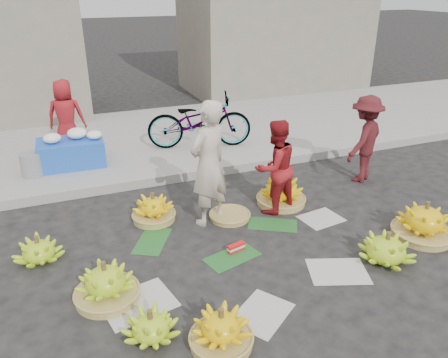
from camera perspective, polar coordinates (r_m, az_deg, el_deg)
name	(u,v)px	position (r m, az deg, el deg)	size (l,w,h in m)	color
ground	(233,247)	(5.44, 1.24, -8.85)	(80.00, 80.00, 0.00)	black
curb	(182,175)	(7.24, -5.53, 0.57)	(40.00, 0.25, 0.15)	gray
sidewalk	(152,137)	(9.16, -9.32, 5.39)	(40.00, 4.00, 0.12)	gray
building_right	(275,1)	(13.46, 6.65, 22.12)	(5.00, 3.00, 5.00)	gray
newspaper_scatter	(262,285)	(4.85, 5.02, -13.59)	(3.20, 1.80, 0.00)	beige
banana_leaves	(220,240)	(5.57, -0.53, -7.98)	(2.00, 1.00, 0.00)	#1B5222
banana_bunch_0	(106,283)	(4.70, -15.17, -13.00)	(0.66, 0.66, 0.45)	#9D8342
banana_bunch_1	(151,326)	(4.22, -9.53, -18.45)	(0.52, 0.52, 0.31)	#89BE1B
banana_bunch_2	(221,330)	(4.09, -0.38, -19.13)	(0.56, 0.56, 0.40)	#9D8342
banana_bunch_3	(386,248)	(5.44, 20.42, -8.47)	(0.63, 0.63, 0.39)	#89BE1B
banana_bunch_4	(424,221)	(6.09, 24.67, -5.06)	(0.85, 0.85, 0.50)	#9D8342
banana_bunch_5	(281,190)	(6.42, 7.52, -1.50)	(0.76, 0.76, 0.48)	#9D8342
banana_bunch_6	(39,250)	(5.56, -23.06, -8.53)	(0.66, 0.66, 0.33)	#89BE1B
banana_bunch_7	(153,209)	(6.02, -9.20, -3.84)	(0.65, 0.65, 0.41)	#9D8342
basket_spare	(230,216)	(6.05, 0.76, -4.84)	(0.55, 0.55, 0.06)	#9D8342
incense_stack	(236,247)	(5.34, 1.59, -8.91)	(0.23, 0.07, 0.09)	red
vendor_cream	(209,164)	(5.62, -2.01, 1.96)	(0.61, 0.40, 1.68)	beige
vendor_red	(275,167)	(6.01, 6.68, 1.54)	(0.65, 0.51, 1.34)	#A5191B
man_striped	(364,139)	(7.31, 17.86, 4.97)	(0.91, 0.52, 1.40)	maroon
flower_table	(72,151)	(7.83, -19.27, 3.49)	(1.09, 0.70, 0.62)	blue
grey_bucket	(32,164)	(7.65, -23.82, 1.77)	(0.34, 0.34, 0.39)	gray
flower_vendor	(66,116)	(8.39, -19.93, 7.69)	(0.65, 0.42, 1.33)	#A5191B
bicycle	(199,121)	(8.20, -3.23, 7.62)	(1.93, 0.67, 1.02)	gray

